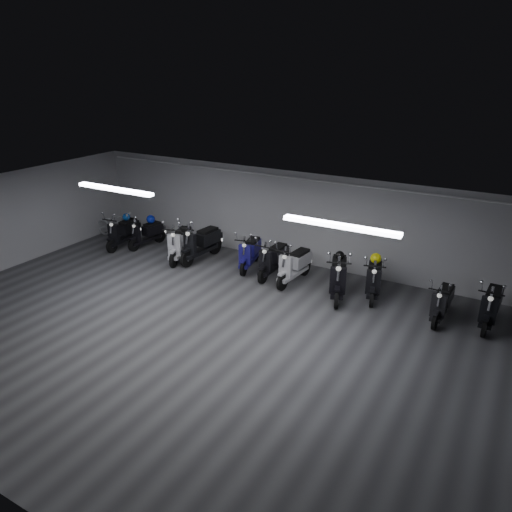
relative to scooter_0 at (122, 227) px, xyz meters
The scene contains 22 objects.
floor 6.33m from the scooter_0, 32.33° to the right, with size 14.00×10.00×0.01m, color #3D3D3F.
ceiling 6.64m from the scooter_0, 32.33° to the right, with size 14.00×10.00×0.01m, color gray.
back_wall 5.61m from the scooter_0, 17.14° to the left, with size 14.00×0.01×2.80m, color #A7A7AA.
fluor_strip_left 3.90m from the scooter_0, 45.59° to the right, with size 2.40×0.18×0.08m, color white.
fluor_strip_right 8.89m from the scooter_0, 15.88° to the right, with size 2.40×0.18×0.08m, color white.
conduit 5.87m from the scooter_0, 16.30° to the left, with size 0.05×0.05×13.60m, color white.
scooter_0 is the anchor object (origin of this frame).
scooter_1 0.77m from the scooter_0, 30.62° to the left, with size 0.55×1.64×1.22m, color black, non-canonical shape.
scooter_2 2.35m from the scooter_0, ahead, with size 0.65×1.94×1.45m, color #B9B9BE, non-canonical shape.
scooter_3 2.95m from the scooter_0, ahead, with size 0.67×2.00×1.49m, color black, non-canonical shape.
scooter_4 4.59m from the scooter_0, ahead, with size 0.59×1.76×1.31m, color navy, non-canonical shape.
scooter_5 5.44m from the scooter_0, ahead, with size 0.60×1.79×1.33m, color black, non-canonical shape.
scooter_6 6.15m from the scooter_0, ahead, with size 0.61×1.83×1.36m, color silver, non-canonical shape.
scooter_7 7.51m from the scooter_0, ahead, with size 0.67×2.00×1.49m, color black, non-canonical shape.
scooter_8 8.33m from the scooter_0, ahead, with size 0.60×1.81×1.35m, color black, non-canonical shape.
scooter_9 10.09m from the scooter_0, ahead, with size 0.54×1.62×1.21m, color black, non-canonical shape.
bicycle 1.04m from the scooter_0, 148.30° to the left, with size 0.61×1.73×1.12m, color silver.
scooter_10 11.12m from the scooter_0, ahead, with size 0.60×1.79×1.33m, color black, non-canonical shape.
helmet_0 0.38m from the scooter_0, 96.28° to the left, with size 0.25×0.25×0.25m, color navy.
helmet_1 0.96m from the scooter_0, 41.55° to the left, with size 0.28×0.28×0.28m, color #0D1C94.
helmet_2 7.44m from the scooter_0, ahead, with size 0.24×0.24×0.24m, color black.
helmet_3 8.29m from the scooter_0, ahead, with size 0.29×0.29×0.29m, color #F6EF0E.
Camera 1 is at (6.10, -7.73, 5.70)m, focal length 34.38 mm.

